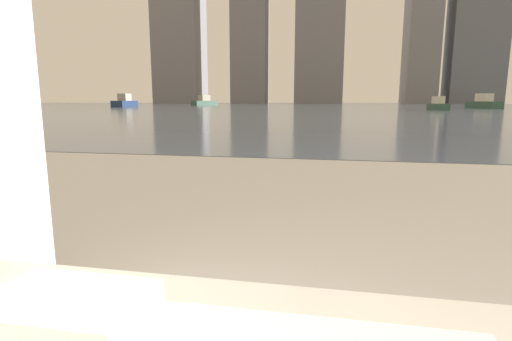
# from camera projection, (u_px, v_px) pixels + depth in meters

# --- Properties ---
(towel_stack) EXTENTS (0.29, 0.20, 0.08)m
(towel_stack) POSITION_uv_depth(u_px,v_px,m) (67.00, 316.00, 0.74)
(towel_stack) COLOR white
(towel_stack) RESTS_ON bathtub
(harbor_water) EXTENTS (180.00, 110.00, 0.01)m
(harbor_water) POSITION_uv_depth(u_px,v_px,m) (333.00, 107.00, 59.93)
(harbor_water) COLOR slate
(harbor_water) RESTS_ON ground_plane
(harbor_boat_0) EXTENTS (1.37, 3.62, 1.34)m
(harbor_boat_0) POSITION_uv_depth(u_px,v_px,m) (438.00, 105.00, 38.83)
(harbor_boat_0) COLOR #335647
(harbor_boat_0) RESTS_ON harbor_water
(harbor_boat_1) EXTENTS (2.96, 4.86, 1.72)m
(harbor_boat_1) POSITION_uv_depth(u_px,v_px,m) (484.00, 103.00, 46.28)
(harbor_boat_1) COLOR #335647
(harbor_boat_1) RESTS_ON harbor_water
(harbor_boat_2) EXTENTS (1.94, 5.01, 1.85)m
(harbor_boat_2) POSITION_uv_depth(u_px,v_px,m) (125.00, 102.00, 56.12)
(harbor_boat_2) COLOR navy
(harbor_boat_2) RESTS_ON harbor_water
(harbor_boat_4) EXTENTS (3.85, 4.91, 1.78)m
(harbor_boat_4) POSITION_uv_depth(u_px,v_px,m) (204.00, 102.00, 69.70)
(harbor_boat_4) COLOR #335647
(harbor_boat_4) RESTS_ON harbor_water
(skyline_tower_0) EXTENTS (13.70, 11.17, 35.02)m
(skyline_tower_0) POSITION_uv_depth(u_px,v_px,m) (180.00, 44.00, 119.86)
(skyline_tower_0) COLOR slate
(skyline_tower_0) RESTS_ON ground_plane
(skyline_tower_1) EXTENTS (10.22, 7.00, 44.28)m
(skyline_tower_1) POSITION_uv_depth(u_px,v_px,m) (250.00, 25.00, 114.91)
(skyline_tower_1) COLOR slate
(skyline_tower_1) RESTS_ON ground_plane
(skyline_tower_3) EXTENTS (7.91, 12.53, 31.80)m
(skyline_tower_3) POSITION_uv_depth(u_px,v_px,m) (421.00, 43.00, 106.97)
(skyline_tower_3) COLOR slate
(skyline_tower_3) RESTS_ON ground_plane
(skyline_tower_4) EXTENTS (13.23, 9.61, 52.68)m
(skyline_tower_4) POSITION_uv_depth(u_px,v_px,m) (480.00, 0.00, 102.54)
(skyline_tower_4) COLOR slate
(skyline_tower_4) RESTS_ON ground_plane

